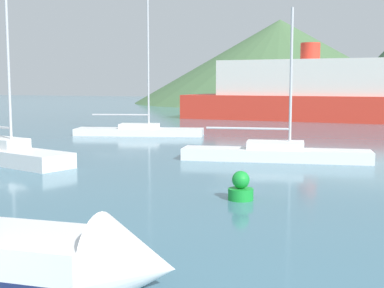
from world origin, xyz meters
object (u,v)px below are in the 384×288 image
object	(u,v)px
sailboat_inner	(4,153)
sailboat_outer	(139,130)
ferry_distant	(309,94)
sailboat_middle	(275,153)
buoy_marker	(241,188)

from	to	relation	value
sailboat_inner	sailboat_outer	world-z (taller)	sailboat_outer
sailboat_outer	ferry_distant	world-z (taller)	sailboat_outer
sailboat_inner	ferry_distant	world-z (taller)	ferry_distant
sailboat_outer	sailboat_inner	bearing A→B (deg)	-105.77
sailboat_middle	ferry_distant	xyz separation A→B (m)	(-3.17, 27.81, 2.09)
sailboat_inner	buoy_marker	distance (m)	12.17
sailboat_middle	sailboat_outer	distance (m)	13.74
ferry_distant	sailboat_middle	bearing A→B (deg)	-81.83
buoy_marker	sailboat_middle	bearing A→B (deg)	95.95
sailboat_middle	buoy_marker	size ratio (longest dim) A/B	9.74
sailboat_outer	ferry_distant	size ratio (longest dim) A/B	0.47
sailboat_inner	buoy_marker	bearing A→B (deg)	-0.85
sailboat_middle	ferry_distant	world-z (taller)	ferry_distant
sailboat_inner	buoy_marker	xyz separation A→B (m)	(11.69, -3.39, -0.06)
sailboat_inner	ferry_distant	bearing A→B (deg)	92.13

